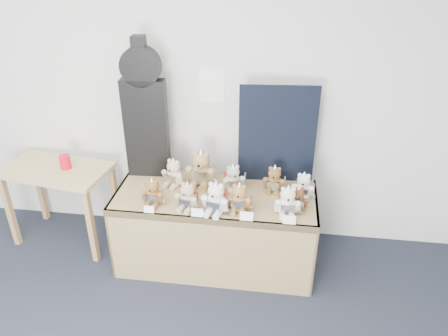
# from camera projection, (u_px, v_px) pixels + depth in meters

# --- Properties ---
(room_shell) EXTENTS (6.00, 6.00, 6.00)m
(room_shell) POSITION_uv_depth(u_px,v_px,m) (212.00, 86.00, 3.66)
(room_shell) COLOR white
(room_shell) RESTS_ON floor
(display_table) EXTENTS (1.66, 0.69, 0.69)m
(display_table) POSITION_uv_depth(u_px,v_px,m) (214.00, 214.00, 3.58)
(display_table) COLOR olive
(display_table) RESTS_ON floor
(side_table) EXTENTS (0.98, 0.64, 0.76)m
(side_table) POSITION_uv_depth(u_px,v_px,m) (58.00, 180.00, 3.88)
(side_table) COLOR tan
(side_table) RESTS_ON floor
(guitar_case) EXTENTS (0.37, 0.13, 1.20)m
(guitar_case) POSITION_uv_depth(u_px,v_px,m) (145.00, 111.00, 3.60)
(guitar_case) COLOR black
(guitar_case) RESTS_ON display_table
(navy_board) EXTENTS (0.64, 0.07, 0.85)m
(navy_board) POSITION_uv_depth(u_px,v_px,m) (277.00, 135.00, 3.58)
(navy_board) COLOR black
(navy_board) RESTS_ON display_table
(red_cup) EXTENTS (0.09, 0.09, 0.12)m
(red_cup) POSITION_uv_depth(u_px,v_px,m) (65.00, 162.00, 3.79)
(red_cup) COLOR red
(red_cup) RESTS_ON side_table
(teddy_front_far_left) EXTENTS (0.20, 0.16, 0.25)m
(teddy_front_far_left) POSITION_uv_depth(u_px,v_px,m) (153.00, 193.00, 3.40)
(teddy_front_far_left) COLOR brown
(teddy_front_far_left) RESTS_ON display_table
(teddy_front_left) EXTENTS (0.21, 0.19, 0.25)m
(teddy_front_left) POSITION_uv_depth(u_px,v_px,m) (188.00, 197.00, 3.35)
(teddy_front_left) COLOR tan
(teddy_front_left) RESTS_ON display_table
(teddy_front_centre) EXTENTS (0.24, 0.22, 0.29)m
(teddy_front_centre) POSITION_uv_depth(u_px,v_px,m) (216.00, 199.00, 3.30)
(teddy_front_centre) COLOR silver
(teddy_front_centre) RESTS_ON display_table
(teddy_front_right) EXTENTS (0.21, 0.17, 0.26)m
(teddy_front_right) POSITION_uv_depth(u_px,v_px,m) (239.00, 199.00, 3.32)
(teddy_front_right) COLOR olive
(teddy_front_right) RESTS_ON display_table
(teddy_front_far_right) EXTENTS (0.22, 0.18, 0.27)m
(teddy_front_far_right) POSITION_uv_depth(u_px,v_px,m) (287.00, 202.00, 3.28)
(teddy_front_far_right) COLOR silver
(teddy_front_far_right) RESTS_ON display_table
(teddy_front_end) EXTENTS (0.18, 0.15, 0.21)m
(teddy_front_end) POSITION_uv_depth(u_px,v_px,m) (298.00, 199.00, 3.35)
(teddy_front_end) COLOR brown
(teddy_front_end) RESTS_ON display_table
(teddy_back_left) EXTENTS (0.22, 0.21, 0.27)m
(teddy_back_left) POSITION_uv_depth(u_px,v_px,m) (174.00, 173.00, 3.66)
(teddy_back_left) COLOR beige
(teddy_back_left) RESTS_ON display_table
(teddy_back_centre_left) EXTENTS (0.28, 0.23, 0.34)m
(teddy_back_centre_left) POSITION_uv_depth(u_px,v_px,m) (201.00, 169.00, 3.66)
(teddy_back_centre_left) COLOR #997E4C
(teddy_back_centre_left) RESTS_ON display_table
(teddy_back_centre_right) EXTENTS (0.21, 0.20, 0.25)m
(teddy_back_centre_right) POSITION_uv_depth(u_px,v_px,m) (233.00, 179.00, 3.60)
(teddy_back_centre_right) COLOR beige
(teddy_back_centre_right) RESTS_ON display_table
(teddy_back_right) EXTENTS (0.20, 0.17, 0.25)m
(teddy_back_right) POSITION_uv_depth(u_px,v_px,m) (274.00, 180.00, 3.58)
(teddy_back_right) COLOR brown
(teddy_back_right) RESTS_ON display_table
(teddy_back_end) EXTENTS (0.20, 0.17, 0.24)m
(teddy_back_end) POSITION_uv_depth(u_px,v_px,m) (303.00, 187.00, 3.49)
(teddy_back_end) COLOR white
(teddy_back_end) RESTS_ON display_table
(entry_card_a) EXTENTS (0.08, 0.02, 0.06)m
(entry_card_a) POSITION_uv_depth(u_px,v_px,m) (149.00, 209.00, 3.33)
(entry_card_a) COLOR white
(entry_card_a) RESTS_ON display_table
(entry_card_b) EXTENTS (0.09, 0.02, 0.07)m
(entry_card_b) POSITION_uv_depth(u_px,v_px,m) (197.00, 213.00, 3.28)
(entry_card_b) COLOR white
(entry_card_b) RESTS_ON display_table
(entry_card_c) EXTENTS (0.10, 0.02, 0.07)m
(entry_card_c) POSITION_uv_depth(u_px,v_px,m) (247.00, 216.00, 3.23)
(entry_card_c) COLOR white
(entry_card_c) RESTS_ON display_table
(entry_card_d) EXTENTS (0.09, 0.02, 0.07)m
(entry_card_d) POSITION_uv_depth(u_px,v_px,m) (289.00, 220.00, 3.20)
(entry_card_d) COLOR white
(entry_card_d) RESTS_ON display_table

